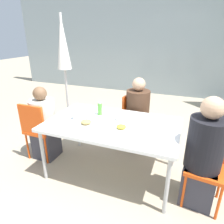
# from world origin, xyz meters

# --- Properties ---
(ground_plane) EXTENTS (24.00, 24.00, 0.00)m
(ground_plane) POSITION_xyz_m (0.00, 0.00, 0.00)
(ground_plane) COLOR tan
(building_facade) EXTENTS (10.00, 0.20, 3.00)m
(building_facade) POSITION_xyz_m (0.00, 4.18, 1.50)
(building_facade) COLOR #89999E
(building_facade) RESTS_ON ground
(dining_table) EXTENTS (1.66, 1.00, 0.74)m
(dining_table) POSITION_xyz_m (0.00, 0.00, 0.69)
(dining_table) COLOR white
(dining_table) RESTS_ON ground
(chair_left) EXTENTS (0.40, 0.40, 0.89)m
(chair_left) POSITION_xyz_m (-1.13, -0.08, 0.53)
(chair_left) COLOR #E54C14
(chair_left) RESTS_ON ground
(person_left) EXTENTS (0.36, 0.36, 1.11)m
(person_left) POSITION_xyz_m (-1.08, 0.00, 0.52)
(person_left) COLOR #383842
(person_left) RESTS_ON ground
(chair_right) EXTENTS (0.45, 0.45, 0.89)m
(chair_right) POSITION_xyz_m (1.14, -0.07, 0.53)
(chair_right) COLOR #E54C14
(chair_right) RESTS_ON ground
(person_right) EXTENTS (0.37, 0.37, 1.25)m
(person_right) POSITION_xyz_m (1.08, -0.14, 0.59)
(person_right) COLOR #383842
(person_right) RESTS_ON ground
(chair_far) EXTENTS (0.47, 0.47, 0.89)m
(chair_far) POSITION_xyz_m (0.07, 0.82, 0.53)
(chair_far) COLOR #E54C14
(chair_far) RESTS_ON ground
(person_far) EXTENTS (0.39, 0.39, 1.18)m
(person_far) POSITION_xyz_m (0.14, 0.75, 0.55)
(person_far) COLOR #383842
(person_far) RESTS_ON ground
(closed_umbrella) EXTENTS (0.36, 0.36, 2.11)m
(closed_umbrella) POSITION_xyz_m (-1.25, 0.90, 1.46)
(closed_umbrella) COLOR #333333
(closed_umbrella) RESTS_ON ground
(plate_0) EXTENTS (0.20, 0.20, 0.06)m
(plate_0) POSITION_xyz_m (0.17, -0.13, 0.76)
(plate_0) COLOR white
(plate_0) RESTS_ON dining_table
(plate_1) EXTENTS (0.23, 0.23, 0.07)m
(plate_1) POSITION_xyz_m (-0.28, -0.16, 0.77)
(plate_1) COLOR white
(plate_1) RESTS_ON dining_table
(bottle) EXTENTS (0.06, 0.06, 0.18)m
(bottle) POSITION_xyz_m (-0.25, 0.20, 0.83)
(bottle) COLOR #51A338
(bottle) RESTS_ON dining_table
(drinking_cup) EXTENTS (0.07, 0.07, 0.09)m
(drinking_cup) POSITION_xyz_m (-0.51, -0.05, 0.79)
(drinking_cup) COLOR silver
(drinking_cup) RESTS_ON dining_table
(salad_bowl) EXTENTS (0.18, 0.18, 0.05)m
(salad_bowl) POSITION_xyz_m (0.10, 0.14, 0.77)
(salad_bowl) COLOR white
(salad_bowl) RESTS_ON dining_table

